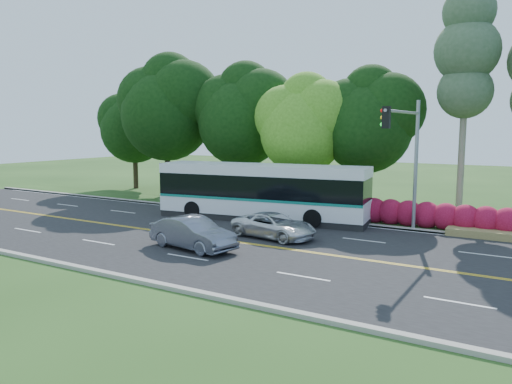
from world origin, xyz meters
The scene contains 12 objects.
ground centered at (0.00, 0.00, 0.00)m, with size 120.00×120.00×0.00m, color #234316.
road centered at (0.00, 0.00, 0.01)m, with size 60.00×14.00×0.02m, color black.
curb_north centered at (0.00, 7.15, 0.07)m, with size 60.00×0.30×0.15m, color #9F9C90.
curb_south centered at (0.00, -7.15, 0.07)m, with size 60.00×0.30×0.15m, color #9F9C90.
grass_verge centered at (0.00, 9.00, 0.05)m, with size 60.00×4.00×0.10m, color #234316.
lane_markings centered at (-0.09, 0.00, 0.02)m, with size 57.60×13.82×0.00m.
tree_row centered at (-5.15, 12.13, 6.73)m, with size 44.70×9.10×13.84m.
bougainvillea_hedge centered at (7.18, 8.15, 0.72)m, with size 9.50×2.25×1.50m.
traffic_signal centered at (6.49, 5.40, 4.67)m, with size 0.42×6.10×7.00m.
transit_bus centered at (-2.18, 5.80, 1.67)m, with size 13.00×4.45×3.34m.
sedan centered at (-1.21, -2.20, 0.75)m, with size 1.56×4.46×1.47m, color slate.
suv centered at (0.87, 1.76, 0.64)m, with size 2.07×4.48×1.24m, color silver.
Camera 1 is at (12.75, -20.00, 5.58)m, focal length 35.00 mm.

